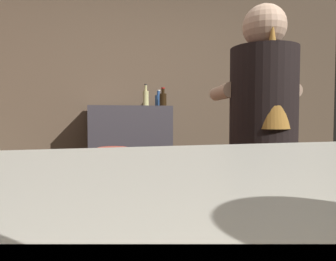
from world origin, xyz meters
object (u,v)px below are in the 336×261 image
bartender (263,144)px  chefs_knife (266,150)px  knife_block (280,134)px  mixing_bowl (113,152)px  bottle_soy (146,98)px  bottle_hot_sauce (163,99)px  bottle_vinegar (158,100)px

bartender → chefs_knife: size_ratio=7.02×
knife_block → mixing_bowl: bearing=-175.7°
bottle_soy → bottle_hot_sauce: (0.18, -0.02, -0.01)m
bottle_hot_sauce → chefs_knife: bearing=-72.9°
bartender → bottle_soy: 1.76m
bottle_vinegar → bartender: bearing=-85.9°
knife_block → bottle_hot_sauce: (-0.56, 1.19, 0.30)m
bartender → knife_block: bearing=-31.7°
bartender → mixing_bowl: (-0.73, 0.41, -0.06)m
bartender → knife_block: 0.67m
mixing_bowl → bottle_vinegar: 1.57m
bartender → chefs_knife: 0.50m
mixing_bowl → chefs_knife: size_ratio=0.74×
bartender → bottle_hot_sauce: bartender is taller
knife_block → mixing_bowl: 1.19m
bartender → bottle_soy: (-0.29, 1.71, 0.33)m
bottle_hot_sauce → bartender: bearing=-86.2°
chefs_knife → bottle_soy: size_ratio=1.08×
bottle_hot_sauce → knife_block: bearing=-64.7°
knife_block → bottle_soy: 1.45m
bottle_soy → bottle_hot_sauce: 0.18m
knife_block → chefs_knife: (-0.17, -0.09, -0.10)m
mixing_bowl → bottle_hot_sauce: size_ratio=0.93×
bottle_soy → bottle_vinegar: size_ratio=1.26×
knife_block → chefs_knife: size_ratio=1.14×
mixing_bowl → bottle_vinegar: size_ratio=1.00×
knife_block → bottle_hot_sauce: 1.35m
knife_block → chefs_knife: 0.22m
bartender → knife_block: bartender is taller
bartender → chefs_knife: bartender is taller
knife_block → chefs_knife: knife_block is taller
bartender → bottle_hot_sauce: bearing=14.1°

